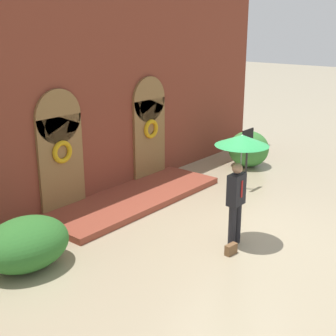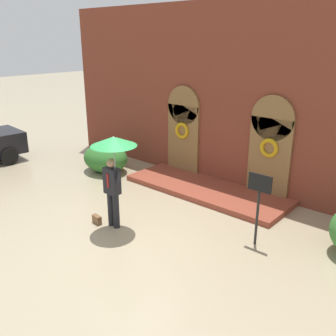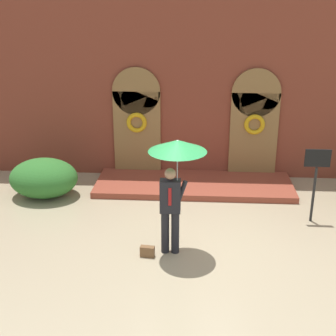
% 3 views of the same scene
% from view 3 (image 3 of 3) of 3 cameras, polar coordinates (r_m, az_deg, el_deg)
% --- Properties ---
extents(ground_plane, '(80.00, 80.00, 0.00)m').
position_cam_3_polar(ground_plane, '(9.80, 2.96, -9.39)').
color(ground_plane, tan).
extents(building_facade, '(14.00, 2.30, 5.60)m').
position_cam_3_polar(building_facade, '(12.83, 3.45, 10.66)').
color(building_facade, brown).
rests_on(building_facade, ground).
extents(person_with_umbrella, '(1.10, 1.10, 2.36)m').
position_cam_3_polar(person_with_umbrella, '(8.73, 0.93, 0.63)').
color(person_with_umbrella, black).
rests_on(person_with_umbrella, ground).
extents(handbag, '(0.29, 0.15, 0.22)m').
position_cam_3_polar(handbag, '(9.37, -2.53, -10.13)').
color(handbag, brown).
rests_on(handbag, ground).
extents(sign_post, '(0.56, 0.06, 1.72)m').
position_cam_3_polar(sign_post, '(10.78, 17.59, -0.63)').
color(sign_post, black).
rests_on(sign_post, ground).
extents(shrub_left, '(1.72, 1.39, 0.98)m').
position_cam_3_polar(shrub_left, '(12.23, -14.91, -1.19)').
color(shrub_left, '#2D6B28').
rests_on(shrub_left, ground).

